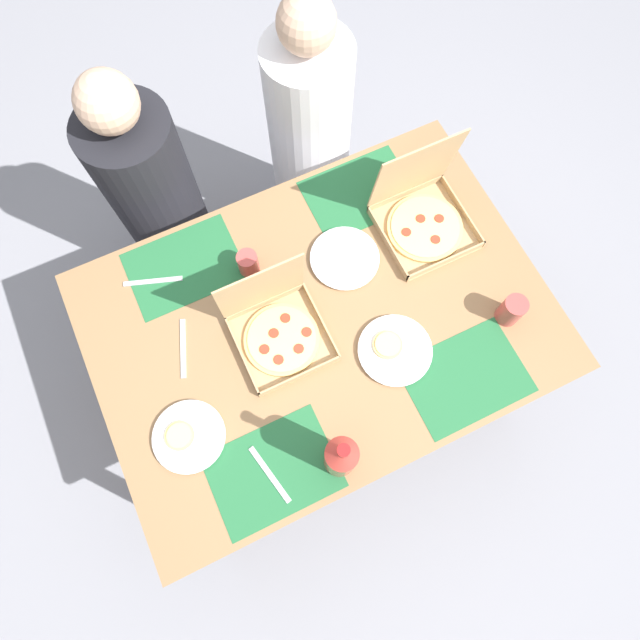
{
  "coord_description": "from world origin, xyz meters",
  "views": [
    {
      "loc": [
        -0.24,
        -0.51,
        2.39
      ],
      "look_at": [
        0.0,
        0.0,
        0.76
      ],
      "focal_mm": 30.71,
      "sensor_mm": 36.0,
      "label": 1
    }
  ],
  "objects_px": {
    "plate_far_right": "(188,437)",
    "cup_spare": "(248,263)",
    "plate_near_right": "(345,259)",
    "diner_left_seat": "(160,203)",
    "pizza_box_corner_right": "(423,215)",
    "pizza_box_edge_far": "(277,328)",
    "soda_bottle": "(341,457)",
    "diner_right_seat": "(310,142)",
    "plate_middle": "(394,350)",
    "cup_clear_left": "(511,310)"
  },
  "relations": [
    {
      "from": "pizza_box_edge_far",
      "to": "plate_near_right",
      "type": "relative_size",
      "value": 1.33
    },
    {
      "from": "soda_bottle",
      "to": "diner_right_seat",
      "type": "relative_size",
      "value": 0.27
    },
    {
      "from": "plate_far_right",
      "to": "cup_spare",
      "type": "bearing_deg",
      "value": 48.33
    },
    {
      "from": "pizza_box_corner_right",
      "to": "cup_clear_left",
      "type": "height_order",
      "value": "pizza_box_corner_right"
    },
    {
      "from": "plate_far_right",
      "to": "plate_middle",
      "type": "bearing_deg",
      "value": -2.32
    },
    {
      "from": "pizza_box_edge_far",
      "to": "diner_left_seat",
      "type": "xyz_separation_m",
      "value": [
        -0.18,
        0.75,
        -0.27
      ]
    },
    {
      "from": "pizza_box_corner_right",
      "to": "plate_middle",
      "type": "distance_m",
      "value": 0.46
    },
    {
      "from": "plate_far_right",
      "to": "cup_clear_left",
      "type": "distance_m",
      "value": 1.04
    },
    {
      "from": "pizza_box_corner_right",
      "to": "soda_bottle",
      "type": "bearing_deg",
      "value": -135.38
    },
    {
      "from": "cup_spare",
      "to": "pizza_box_corner_right",
      "type": "bearing_deg",
      "value": -8.88
    },
    {
      "from": "pizza_box_corner_right",
      "to": "plate_far_right",
      "type": "height_order",
      "value": "pizza_box_corner_right"
    },
    {
      "from": "plate_near_right",
      "to": "diner_right_seat",
      "type": "relative_size",
      "value": 0.19
    },
    {
      "from": "cup_clear_left",
      "to": "pizza_box_corner_right",
      "type": "bearing_deg",
      "value": 101.6
    },
    {
      "from": "pizza_box_corner_right",
      "to": "pizza_box_edge_far",
      "type": "bearing_deg",
      "value": -165.71
    },
    {
      "from": "plate_near_right",
      "to": "cup_spare",
      "type": "relative_size",
      "value": 2.59
    },
    {
      "from": "soda_bottle",
      "to": "plate_middle",
      "type": "bearing_deg",
      "value": 36.98
    },
    {
      "from": "pizza_box_corner_right",
      "to": "diner_right_seat",
      "type": "height_order",
      "value": "diner_right_seat"
    },
    {
      "from": "plate_near_right",
      "to": "soda_bottle",
      "type": "bearing_deg",
      "value": -117.73
    },
    {
      "from": "plate_far_right",
      "to": "diner_left_seat",
      "type": "distance_m",
      "value": 0.98
    },
    {
      "from": "pizza_box_corner_right",
      "to": "diner_right_seat",
      "type": "relative_size",
      "value": 0.27
    },
    {
      "from": "pizza_box_edge_far",
      "to": "soda_bottle",
      "type": "bearing_deg",
      "value": -90.02
    },
    {
      "from": "pizza_box_corner_right",
      "to": "diner_right_seat",
      "type": "distance_m",
      "value": 0.67
    },
    {
      "from": "plate_near_right",
      "to": "diner_left_seat",
      "type": "xyz_separation_m",
      "value": [
        -0.48,
        0.61,
        -0.23
      ]
    },
    {
      "from": "plate_middle",
      "to": "diner_right_seat",
      "type": "height_order",
      "value": "diner_right_seat"
    },
    {
      "from": "plate_far_right",
      "to": "diner_left_seat",
      "type": "xyz_separation_m",
      "value": [
        0.18,
        0.93,
        -0.23
      ]
    },
    {
      "from": "plate_middle",
      "to": "diner_right_seat",
      "type": "distance_m",
      "value": 1.0
    },
    {
      "from": "soda_bottle",
      "to": "diner_right_seat",
      "type": "distance_m",
      "value": 1.31
    },
    {
      "from": "plate_middle",
      "to": "soda_bottle",
      "type": "height_order",
      "value": "soda_bottle"
    },
    {
      "from": "plate_near_right",
      "to": "diner_right_seat",
      "type": "distance_m",
      "value": 0.67
    },
    {
      "from": "pizza_box_corner_right",
      "to": "soda_bottle",
      "type": "height_order",
      "value": "soda_bottle"
    },
    {
      "from": "pizza_box_edge_far",
      "to": "cup_clear_left",
      "type": "relative_size",
      "value": 2.8
    },
    {
      "from": "plate_near_right",
      "to": "cup_clear_left",
      "type": "distance_m",
      "value": 0.55
    },
    {
      "from": "plate_middle",
      "to": "cup_spare",
      "type": "bearing_deg",
      "value": 123.28
    },
    {
      "from": "cup_spare",
      "to": "plate_middle",
      "type": "bearing_deg",
      "value": -56.72
    },
    {
      "from": "soda_bottle",
      "to": "diner_right_seat",
      "type": "bearing_deg",
      "value": 68.89
    },
    {
      "from": "pizza_box_corner_right",
      "to": "soda_bottle",
      "type": "xyz_separation_m",
      "value": [
        -0.59,
        -0.58,
        0.08
      ]
    },
    {
      "from": "pizza_box_edge_far",
      "to": "cup_spare",
      "type": "xyz_separation_m",
      "value": [
        0.01,
        0.24,
        -0.0
      ]
    },
    {
      "from": "pizza_box_edge_far",
      "to": "plate_middle",
      "type": "relative_size",
      "value": 1.32
    },
    {
      "from": "pizza_box_edge_far",
      "to": "pizza_box_corner_right",
      "type": "bearing_deg",
      "value": 14.29
    },
    {
      "from": "pizza_box_corner_right",
      "to": "pizza_box_edge_far",
      "type": "distance_m",
      "value": 0.61
    },
    {
      "from": "diner_right_seat",
      "to": "plate_middle",
      "type": "bearing_deg",
      "value": -99.36
    },
    {
      "from": "soda_bottle",
      "to": "cup_spare",
      "type": "relative_size",
      "value": 3.68
    },
    {
      "from": "pizza_box_edge_far",
      "to": "diner_right_seat",
      "type": "distance_m",
      "value": 0.92
    },
    {
      "from": "plate_far_right",
      "to": "cup_spare",
      "type": "xyz_separation_m",
      "value": [
        0.37,
        0.42,
        0.03
      ]
    },
    {
      "from": "pizza_box_corner_right",
      "to": "cup_spare",
      "type": "distance_m",
      "value": 0.59
    },
    {
      "from": "cup_clear_left",
      "to": "diner_right_seat",
      "type": "height_order",
      "value": "diner_right_seat"
    },
    {
      "from": "pizza_box_edge_far",
      "to": "plate_near_right",
      "type": "height_order",
      "value": "pizza_box_edge_far"
    },
    {
      "from": "plate_near_right",
      "to": "diner_left_seat",
      "type": "distance_m",
      "value": 0.82
    },
    {
      "from": "soda_bottle",
      "to": "cup_spare",
      "type": "bearing_deg",
      "value": 89.55
    },
    {
      "from": "pizza_box_corner_right",
      "to": "diner_right_seat",
      "type": "bearing_deg",
      "value": 102.39
    }
  ]
}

